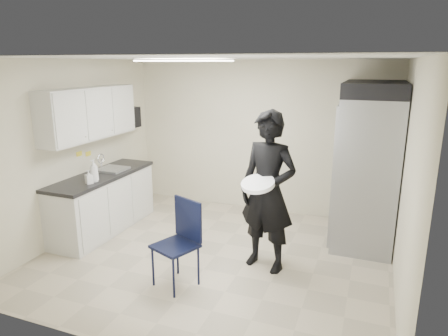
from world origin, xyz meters
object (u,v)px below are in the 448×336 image
at_px(folding_chair, 175,246).
at_px(lower_counter, 104,204).
at_px(commercial_fridge, 368,171).
at_px(man_tuxedo, 268,192).

bearing_deg(folding_chair, lower_counter, 172.03).
relative_size(lower_counter, commercial_fridge, 0.90).
xyz_separation_m(lower_counter, folding_chair, (1.80, -1.04, 0.07)).
relative_size(folding_chair, man_tuxedo, 0.49).
bearing_deg(lower_counter, commercial_fridge, 15.88).
bearing_deg(folding_chair, commercial_fridge, 69.06).
height_order(commercial_fridge, folding_chair, commercial_fridge).
height_order(folding_chair, man_tuxedo, man_tuxedo).
xyz_separation_m(folding_chair, man_tuxedo, (0.87, 0.82, 0.51)).
distance_m(folding_chair, man_tuxedo, 1.30).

